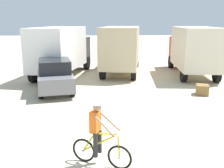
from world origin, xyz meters
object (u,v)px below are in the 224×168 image
at_px(box_truck_cream_rv, 193,49).
at_px(supply_crate, 202,90).
at_px(box_truck_tan_camper, 121,47).
at_px(box_truck_avon_van, 61,49).
at_px(cyclist_orange_shirt, 99,136).
at_px(sedan_parked, 55,75).

bearing_deg(box_truck_cream_rv, supply_crate, -102.32).
bearing_deg(box_truck_tan_camper, supply_crate, -57.38).
bearing_deg(box_truck_tan_camper, box_truck_avon_van, -168.39).
xyz_separation_m(box_truck_avon_van, box_truck_cream_rv, (9.15, -0.03, 0.00)).
bearing_deg(box_truck_tan_camper, cyclist_orange_shirt, -96.64).
height_order(box_truck_avon_van, cyclist_orange_shirt, box_truck_avon_van).
height_order(box_truck_cream_rv, cyclist_orange_shirt, box_truck_cream_rv).
xyz_separation_m(sedan_parked, cyclist_orange_shirt, (2.49, -7.70, -0.04)).
bearing_deg(sedan_parked, cyclist_orange_shirt, -72.07).
relative_size(box_truck_avon_van, box_truck_tan_camper, 1.01).
xyz_separation_m(box_truck_cream_rv, sedan_parked, (-8.91, -4.10, -0.99)).
xyz_separation_m(box_truck_avon_van, supply_crate, (8.04, -5.12, -1.61)).
relative_size(box_truck_cream_rv, sedan_parked, 1.55).
bearing_deg(supply_crate, sedan_parked, 172.81).
distance_m(box_truck_tan_camper, supply_crate, 7.28).
bearing_deg(sedan_parked, box_truck_tan_camper, 51.55).
xyz_separation_m(box_truck_avon_van, sedan_parked, (0.24, -4.13, -0.99)).
relative_size(box_truck_avon_van, cyclist_orange_shirt, 3.89).
distance_m(box_truck_avon_van, sedan_parked, 4.26).
relative_size(cyclist_orange_shirt, supply_crate, 2.76).
xyz_separation_m(box_truck_avon_van, box_truck_tan_camper, (4.21, 0.86, 0.00)).
distance_m(cyclist_orange_shirt, supply_crate, 8.58).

